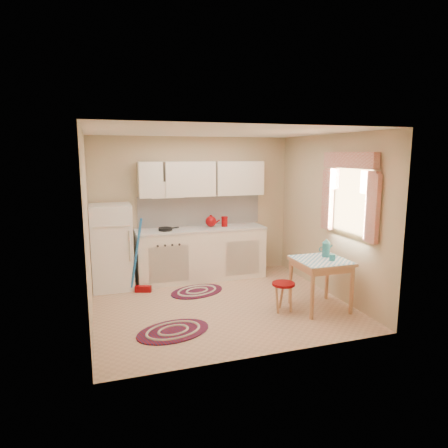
{
  "coord_description": "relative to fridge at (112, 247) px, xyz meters",
  "views": [
    {
      "loc": [
        -1.69,
        -5.36,
        2.21
      ],
      "look_at": [
        0.14,
        0.25,
        1.16
      ],
      "focal_mm": 32.0,
      "sensor_mm": 36.0,
      "label": 1
    }
  ],
  "objects": [
    {
      "name": "room_shell",
      "position": [
        1.62,
        -1.01,
        0.9
      ],
      "size": [
        3.64,
        3.6,
        2.52
      ],
      "color": "tan",
      "rests_on": "ground"
    },
    {
      "name": "fridge",
      "position": [
        0.0,
        0.0,
        0.0
      ],
      "size": [
        0.65,
        0.6,
        1.4
      ],
      "primitive_type": "cube",
      "color": "white",
      "rests_on": "ground"
    },
    {
      "name": "broom",
      "position": [
        0.45,
        -0.35,
        -0.1
      ],
      "size": [
        0.3,
        0.21,
        1.2
      ],
      "primitive_type": null,
      "rotation": [
        0.0,
        0.0,
        -0.34
      ],
      "color": "blue",
      "rests_on": "ground"
    },
    {
      "name": "base_cabinets",
      "position": [
        1.52,
        0.05,
        -0.26
      ],
      "size": [
        2.25,
        0.6,
        0.88
      ],
      "primitive_type": "cube",
      "color": "white",
      "rests_on": "ground"
    },
    {
      "name": "countertop",
      "position": [
        1.52,
        0.05,
        0.2
      ],
      "size": [
        2.27,
        0.62,
        0.04
      ],
      "primitive_type": "cube",
      "color": "silver",
      "rests_on": "base_cabinets"
    },
    {
      "name": "frying_pan",
      "position": [
        0.89,
        0.0,
        0.24
      ],
      "size": [
        0.29,
        0.29,
        0.05
      ],
      "primitive_type": "cylinder",
      "rotation": [
        0.0,
        0.0,
        0.32
      ],
      "color": "black",
      "rests_on": "countertop"
    },
    {
      "name": "red_kettle",
      "position": [
        1.71,
        0.05,
        0.33
      ],
      "size": [
        0.27,
        0.25,
        0.21
      ],
      "primitive_type": null,
      "rotation": [
        0.0,
        0.0,
        -0.36
      ],
      "color": "#840407",
      "rests_on": "countertop"
    },
    {
      "name": "red_canister",
      "position": [
        1.96,
        0.05,
        0.3
      ],
      "size": [
        0.13,
        0.13,
        0.16
      ],
      "primitive_type": "cylinder",
      "rotation": [
        0.0,
        0.0,
        -0.22
      ],
      "color": "#840407",
      "rests_on": "countertop"
    },
    {
      "name": "table",
      "position": [
        2.78,
        -1.83,
        -0.34
      ],
      "size": [
        0.72,
        0.72,
        0.72
      ],
      "primitive_type": "cube",
      "color": "tan",
      "rests_on": "ground"
    },
    {
      "name": "stool",
      "position": [
        2.23,
        -1.77,
        -0.49
      ],
      "size": [
        0.4,
        0.4,
        0.42
      ],
      "primitive_type": "cylinder",
      "rotation": [
        0.0,
        0.0,
        -0.27
      ],
      "color": "#840407",
      "rests_on": "ground"
    },
    {
      "name": "coffee_pot",
      "position": [
        2.93,
        -1.71,
        0.16
      ],
      "size": [
        0.16,
        0.15,
        0.28
      ],
      "primitive_type": null,
      "rotation": [
        0.0,
        0.0,
        -0.23
      ],
      "color": "teal",
      "rests_on": "table"
    },
    {
      "name": "mug",
      "position": [
        2.9,
        -1.93,
        0.07
      ],
      "size": [
        0.09,
        0.09,
        0.1
      ],
      "primitive_type": "cylinder",
      "rotation": [
        0.0,
        0.0,
        -0.04
      ],
      "color": "teal",
      "rests_on": "table"
    },
    {
      "name": "rug_center",
      "position": [
        1.27,
        -0.62,
        -0.69
      ],
      "size": [
        1.04,
        0.85,
        0.02
      ],
      "primitive_type": null,
      "rotation": [
        0.0,
        0.0,
        0.32
      ],
      "color": "maroon",
      "rests_on": "ground"
    },
    {
      "name": "rug_left",
      "position": [
        0.63,
        -1.95,
        -0.69
      ],
      "size": [
        1.09,
        0.86,
        0.02
      ],
      "primitive_type": null,
      "rotation": [
        0.0,
        0.0,
        0.26
      ],
      "color": "maroon",
      "rests_on": "ground"
    }
  ]
}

